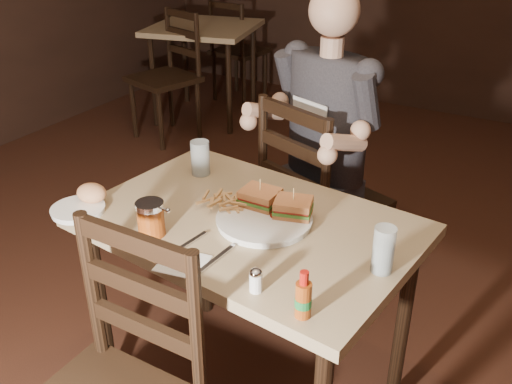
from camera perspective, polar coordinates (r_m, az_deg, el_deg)
The scene contains 22 objects.
room_shell at distance 1.63m, azimuth 4.57°, elevation 16.78°, with size 7.00×7.00×7.00m.
main_table at distance 1.90m, azimuth -0.76°, elevation -5.31°, with size 1.13×0.82×0.77m.
bg_table at distance 4.79m, azimuth -5.24°, elevation 15.23°, with size 0.96×0.96×0.77m.
chair_far at distance 2.56m, azimuth 6.81°, elevation -0.93°, with size 0.45×0.50×0.98m, color black, non-canonical shape.
bg_chair_far at distance 5.29m, azimuth -1.65°, elevation 13.93°, with size 0.41×0.45×0.90m, color black, non-canonical shape.
bg_chair_near at distance 4.42m, azimuth -9.24°, elevation 11.16°, with size 0.44×0.48×0.95m, color black, non-canonical shape.
diner at distance 2.34m, azimuth 6.65°, elevation 8.87°, with size 0.52×0.41×0.91m, color #323137, non-canonical shape.
dinner_plate at distance 1.82m, azimuth 0.82°, elevation -2.93°, with size 0.30×0.30×0.02m, color white.
sandwich_left at distance 1.87m, azimuth 0.42°, elevation -0.03°, with size 0.12×0.10×0.10m, color tan, non-canonical shape.
sandwich_right at distance 1.81m, azimuth 3.76°, elevation -1.05°, with size 0.12×0.10×0.10m, color tan, non-canonical shape.
fries_pile at distance 1.90m, azimuth -3.20°, elevation -0.64°, with size 0.22×0.16×0.04m, color tan, non-canonical shape.
ketchup_dollop at distance 1.82m, azimuth 2.11°, elevation -2.40°, with size 0.05×0.05×0.01m, color maroon.
glass_left at distance 2.13m, azimuth -5.59°, elevation 3.41°, with size 0.07×0.07×0.13m, color silver.
glass_right at distance 1.61m, azimuth 12.63°, elevation -5.66°, with size 0.06×0.06×0.14m, color silver.
hot_sauce at distance 1.42m, azimuth 4.77°, elevation -10.16°, with size 0.04×0.04×0.13m, color #933E11, non-canonical shape.
salt_shaker at distance 1.52m, azimuth -0.02°, elevation -8.88°, with size 0.04×0.04×0.06m, color white, non-canonical shape.
syrup_dispenser at distance 1.77m, azimuth -10.48°, elevation -2.64°, with size 0.09×0.09×0.11m, color #933E11, non-canonical shape.
napkin at distance 1.65m, azimuth -7.34°, elevation -7.08°, with size 0.13×0.12×0.00m, color white.
knife at distance 1.72m, azimuth -7.39°, elevation -5.47°, with size 0.01×0.21×0.01m, color silver.
fork at distance 1.66m, azimuth -3.96°, elevation -6.64°, with size 0.01×0.18×0.01m, color silver.
side_plate at distance 1.98m, azimuth -17.36°, elevation -1.78°, with size 0.17×0.17×0.01m, color white.
bread_roll at distance 1.99m, azimuth -16.12°, elevation -0.09°, with size 0.11×0.09×0.06m, color tan.
Camera 1 is at (0.69, -1.45, 1.71)m, focal length 40.00 mm.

